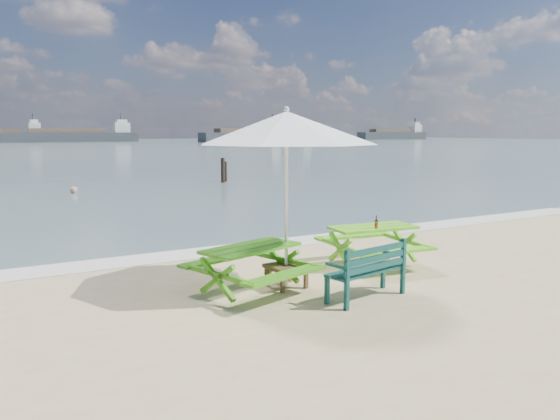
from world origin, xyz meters
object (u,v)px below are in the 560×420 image
patio_umbrella (286,128)px  beer_bottle (376,224)px  park_bench (366,282)px  picnic_table_right (373,247)px  picnic_table_left (251,271)px  side_table (286,275)px  swimmer (74,207)px

patio_umbrella → beer_bottle: (1.92, 0.18, -1.65)m
park_bench → picnic_table_right: bearing=47.7°
picnic_table_left → side_table: 0.64m
side_table → picnic_table_left: bearing=-178.6°
picnic_table_right → picnic_table_left: bearing=-171.4°
swimmer → patio_umbrella: bearing=-87.6°
beer_bottle → picnic_table_right: bearing=62.5°
picnic_table_left → swimmer: size_ratio=1.28×
park_bench → side_table: 1.28m
side_table → swimmer: bearing=92.4°
side_table → patio_umbrella: patio_umbrella is taller
swimmer → picnic_table_right: bearing=-79.9°
picnic_table_left → patio_umbrella: 2.20m
picnic_table_left → patio_umbrella: bearing=1.4°
patio_umbrella → beer_bottle: patio_umbrella is taller
picnic_table_right → patio_umbrella: bearing=-169.2°
park_bench → picnic_table_left: bearing=141.3°
picnic_table_right → swimmer: picnic_table_right is taller
beer_bottle → park_bench: bearing=-134.3°
picnic_table_left → picnic_table_right: size_ratio=1.09×
beer_bottle → swimmer: (-2.56, 15.17, -1.33)m
picnic_table_left → side_table: size_ratio=3.46×
picnic_table_right → side_table: bearing=-169.2°
picnic_table_left → swimmer: picnic_table_left is taller
picnic_table_left → swimmer: (-0.02, 15.36, -0.88)m
park_bench → side_table: bearing=123.2°
park_bench → patio_umbrella: size_ratio=0.47×
picnic_table_right → park_bench: (-1.33, -1.46, -0.10)m
picnic_table_right → patio_umbrella: patio_umbrella is taller
beer_bottle → patio_umbrella: bearing=-174.8°
picnic_table_right → side_table: (-2.03, -0.39, -0.16)m
patio_umbrella → side_table: bearing=0.0°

